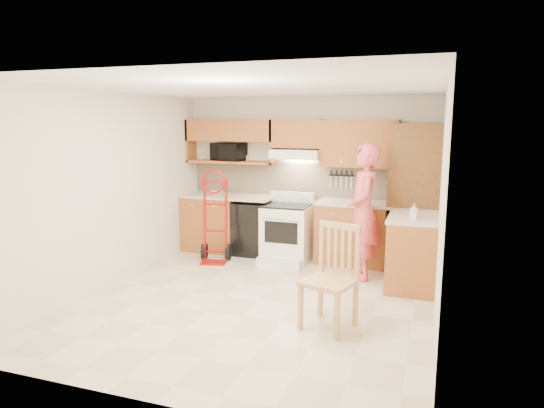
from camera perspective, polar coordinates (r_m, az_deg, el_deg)
The scene contains 28 objects.
floor at distance 5.89m, azimuth -1.61°, elevation -11.49°, with size 4.00×4.50×0.02m, color beige.
ceiling at distance 5.50m, azimuth -1.74°, elevation 13.75°, with size 4.00×4.50×0.02m, color white.
wall_back at distance 7.70m, azimuth 4.25°, elevation 3.22°, with size 4.00×0.02×2.50m, color silver.
wall_front at distance 3.58m, azimuth -14.53°, elevation -4.79°, with size 4.00×0.02×2.50m, color silver.
wall_left at distance 6.54m, azimuth -18.41°, elevation 1.56°, with size 0.02×4.50×2.50m, color silver.
wall_right at distance 5.22m, azimuth 19.48°, elevation -0.49°, with size 0.02×4.50×2.50m, color silver.
backsplash at distance 7.68m, azimuth 4.20°, elevation 2.83°, with size 3.92×0.03×0.55m, color #CCB297.
lower_cab_left at distance 8.08m, azimuth -7.09°, elevation -2.27°, with size 0.90×0.60×0.90m, color #9F602D.
dishwasher at distance 7.79m, azimuth -2.11°, elevation -2.84°, with size 0.60×0.60×0.85m, color black.
lower_cab_right at distance 7.37m, azimuth 9.82°, elevation -3.52°, with size 1.14×0.60×0.90m, color #9F602D.
countertop_left at distance 7.86m, azimuth -5.20°, elevation 0.92°, with size 1.50×0.63×0.04m, color beige.
countertop_right at distance 7.28m, azimuth 9.93°, elevation 0.09°, with size 1.14×0.63×0.04m, color beige.
cab_return_right at distance 6.52m, azimuth 16.29°, elevation -5.54°, with size 0.60×1.00×0.90m, color #9F602D.
countertop_return at distance 6.41m, azimuth 16.49°, elevation -1.49°, with size 0.63×1.00×0.04m, color beige.
pantry_tall at distance 7.18m, azimuth 16.44°, elevation 0.75°, with size 0.70×0.60×2.10m, color brown.
upper_cab_left at distance 7.90m, azimuth -4.92°, elevation 8.69°, with size 1.50×0.33×0.34m, color #9F602D.
upper_shelf_mw at distance 7.92m, azimuth -4.86°, elevation 5.00°, with size 1.50×0.33×0.04m, color #9F602D.
upper_cab_center at distance 7.51m, azimuth 3.09°, elevation 8.35°, with size 0.76×0.33×0.44m, color #9F602D.
upper_cab_right at distance 7.32m, azimuth 10.31°, elevation 7.07°, with size 1.14×0.33×0.70m, color #9F602D.
range_hood at distance 7.46m, azimuth 2.93°, elevation 5.96°, with size 0.76×0.46×0.14m, color white.
knife_strip at distance 7.53m, azimuth 8.21°, elevation 2.92°, with size 0.40×0.05×0.29m, color black, non-canonical shape.
microwave at distance 7.93m, azimuth -5.17°, elevation 6.19°, with size 0.52×0.35×0.29m, color black.
range at distance 7.31m, azimuth 1.65°, elevation -2.94°, with size 0.70×0.93×1.04m, color white, non-canonical shape.
person at distance 6.59m, azimuth 10.78°, elevation -0.96°, with size 0.67×0.44×1.84m, color #E64E5C.
hand_truck at distance 7.33m, azimuth -6.88°, elevation -1.99°, with size 0.50×0.46×1.28m, color #A30E0A, non-canonical shape.
dining_chair at distance 5.03m, azimuth 6.75°, elevation -8.70°, with size 0.49×0.53×1.08m, color tan, non-canonical shape.
soap_bottle at distance 6.21m, azimuth 16.47°, elevation -0.76°, with size 0.09×0.09×0.19m, color white.
bowl at distance 7.95m, azimuth -6.62°, elevation 1.33°, with size 0.22×0.22×0.05m, color white.
Camera 1 is at (1.93, -5.14, 2.13)m, focal length 31.77 mm.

